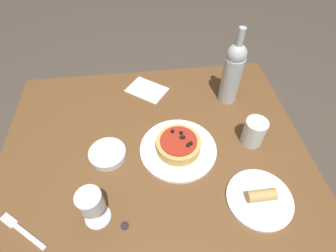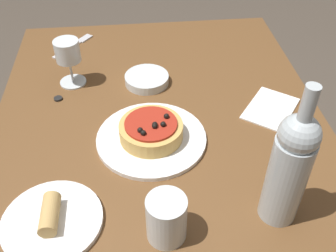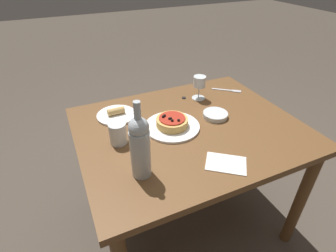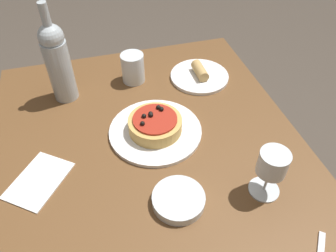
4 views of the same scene
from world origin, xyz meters
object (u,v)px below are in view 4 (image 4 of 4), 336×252
Objects in this scene: dinner_plate at (155,131)px; water_cup at (133,68)px; dining_table at (154,176)px; pizza at (155,124)px; side_plate at (199,75)px; bottle_cap at (262,163)px; wine_bottle at (58,61)px; wine_glass at (272,166)px; side_bowl at (178,200)px.

dinner_plate is 0.28m from water_cup.
dining_table is 0.16m from pizza.
side_plate is 8.75× the size of bottle_cap.
wine_bottle is at bearing 44.80° from dinner_plate.
wine_glass is 0.60m from water_cup.
dinner_plate reaches higher than bottle_cap.
dinner_plate is 1.33× the size of side_plate.
pizza is at bearing 21.94° from dinner_plate.
wine_bottle is (0.53, 0.47, 0.04)m from wine_glass.
wine_glass is 0.70m from wine_bottle.
dining_table is 0.37m from wine_glass.
dinner_plate is 1.75× the size of pizza.
water_cup is 0.53m from side_bowl.
dinner_plate is at bearing -177.87° from water_cup.
bottle_cap is (0.08, -0.04, -0.10)m from wine_glass.
pizza is at bearing -135.18° from wine_bottle.
side_bowl is at bearing -171.66° from dining_table.
water_cup is at bearing 2.11° from pizza.
wine_glass reaches higher than dining_table.
dining_table is 0.32m from bottle_cap.
wine_glass is at bearing -127.90° from dining_table.
pizza is (0.00, 0.00, 0.03)m from dinner_plate.
side_bowl is at bearing 102.23° from bottle_cap.
pizza is 1.13× the size of wine_glass.
bottle_cap is at bearing -111.57° from dining_table.
bottle_cap is at bearing -77.77° from side_bowl.
wine_bottle is at bearing 96.93° from water_cup.
pizza is at bearing 52.14° from bottle_cap.
wine_bottle is at bearing 33.10° from dining_table.
wine_glass is at bearing -141.92° from dinner_plate.
bottle_cap is at bearing -131.68° from wine_bottle.
bottle_cap is (-0.45, -0.50, -0.14)m from wine_bottle.
dining_table is 8.43× the size of side_bowl.
side_bowl is at bearing 178.96° from dinner_plate.
pizza is at bearing -177.89° from water_cup.
bottle_cap is at bearing -175.60° from side_plate.
wine_glass is at bearing 179.51° from side_plate.
wine_bottle is 2.48× the size of side_bowl.
pizza is (0.09, -0.03, 0.13)m from dining_table.
wine_bottle reaches higher than side_plate.
wine_bottle is (0.34, 0.22, 0.24)m from dining_table.
wine_glass is (-0.28, -0.22, 0.07)m from pizza.
bottle_cap is at bearing -150.89° from water_cup.
wine_glass is at bearing -157.70° from water_cup.
wine_bottle is 0.25m from water_cup.
wine_bottle is at bearing 41.43° from wine_glass.
wine_bottle is (0.25, 0.25, 0.13)m from dinner_plate.
water_cup is 0.55m from bottle_cap.
side_bowl is 5.51× the size of bottle_cap.
water_cup reaches higher than side_plate.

